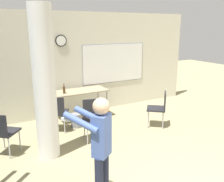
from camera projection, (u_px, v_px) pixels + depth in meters
wall_back at (68, 65)px, 6.77m from camera, size 8.00×0.15×2.80m
support_pillar at (45, 85)px, 4.45m from camera, size 0.40×0.40×2.80m
folding_table at (79, 93)px, 6.57m from camera, size 1.50×0.65×0.77m
bottle_on_table at (64, 90)px, 6.26m from camera, size 0.06×0.06×0.25m
waste_bin at (76, 120)px, 6.13m from camera, size 0.25×0.25×0.34m
chair_table_left at (57, 111)px, 5.78m from camera, size 0.60×0.60×0.87m
chair_mid_room at (159, 106)px, 6.10m from camera, size 0.62×0.62×0.87m
chair_table_front at (93, 117)px, 5.41m from camera, size 0.53×0.53×0.87m
chair_near_pillar at (2, 130)px, 4.69m from camera, size 0.62×0.62×0.87m
person_playing_front at (100, 146)px, 3.21m from camera, size 0.57×0.62×1.57m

